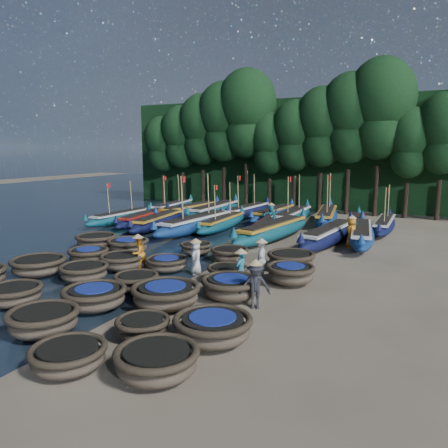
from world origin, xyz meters
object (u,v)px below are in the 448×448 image
at_px(coracle_2, 43,320).
at_px(long_boat_14, 293,216).
at_px(coracle_23, 230,254).
at_px(coracle_12, 136,281).
at_px(long_boat_1, 145,218).
at_px(long_boat_13, 273,214).
at_px(coracle_10, 39,265).
at_px(fisherman_1, 241,268).
at_px(coracle_24, 291,260).
at_px(coracle_11, 84,272).
at_px(long_boat_5, 265,227).
at_px(fisherman_5, 271,215).
at_px(coracle_18, 227,273).
at_px(coracle_3, 68,356).
at_px(fisherman_2, 138,252).
at_px(long_boat_3, 196,224).
at_px(coracle_4, 157,361).
at_px(coracle_21, 128,246).
at_px(coracle_20, 96,241).
at_px(coracle_9, 213,327).
at_px(coracle_22, 196,248).
at_px(long_boat_9, 172,208).
at_px(fisherman_4, 261,259).
at_px(long_boat_12, 246,211).
at_px(fisherman_0, 196,256).
at_px(long_boat_10, 189,210).
at_px(long_boat_16, 357,224).
at_px(long_boat_11, 214,211).
at_px(long_boat_15, 326,216).
at_px(long_boat_2, 159,221).
at_px(coracle_8, 143,327).
at_px(long_boat_17, 384,225).
at_px(coracle_16, 122,261).
at_px(long_boat_7, 329,235).
at_px(coracle_15, 89,255).
at_px(long_boat_4, 222,223).
at_px(fisherman_3, 255,284).
at_px(coracle_13, 166,294).
at_px(coracle_6, 15,294).
at_px(long_boat_6, 273,231).
at_px(coracle_19, 290,273).
at_px(coracle_17, 167,263).

xyz_separation_m(coracle_2, long_boat_14, (0.89, 21.88, 0.13)).
bearing_deg(coracle_23, coracle_12, -103.33).
height_order(long_boat_1, long_boat_13, long_boat_13).
height_order(coracle_10, fisherman_1, fisherman_1).
distance_m(coracle_10, coracle_24, 11.25).
xyz_separation_m(coracle_11, long_boat_5, (3.20, 12.85, 0.07)).
distance_m(fisherman_1, fisherman_5, 13.84).
bearing_deg(coracle_18, coracle_24, 59.73).
bearing_deg(coracle_10, coracle_3, -36.88).
bearing_deg(fisherman_2, long_boat_3, -161.93).
bearing_deg(coracle_4, coracle_21, 131.38).
height_order(coracle_11, coracle_20, coracle_20).
xyz_separation_m(coracle_9, coracle_22, (-5.60, 8.83, -0.09)).
height_order(long_boat_5, fisherman_1, fisherman_1).
height_order(coracle_3, long_boat_9, long_boat_9).
bearing_deg(long_boat_9, coracle_3, -66.98).
bearing_deg(coracle_22, fisherman_4, -28.95).
height_order(long_boat_12, fisherman_0, long_boat_12).
distance_m(long_boat_10, long_boat_16, 13.18).
bearing_deg(fisherman_4, coracle_11, -75.07).
xyz_separation_m(coracle_3, coracle_12, (-2.26, 5.72, 0.03)).
height_order(coracle_22, long_boat_5, long_boat_5).
xyz_separation_m(coracle_18, long_boat_10, (-10.24, 14.20, 0.16)).
distance_m(long_boat_11, fisherman_5, 5.90).
bearing_deg(long_boat_10, long_boat_13, 19.37).
height_order(long_boat_9, long_boat_15, long_boat_15).
distance_m(coracle_18, long_boat_2, 13.03).
bearing_deg(long_boat_10, long_boat_5, -18.35).
relative_size(coracle_8, coracle_10, 0.62).
bearing_deg(long_boat_17, long_boat_3, -153.80).
relative_size(long_boat_13, long_boat_16, 1.10).
xyz_separation_m(long_boat_14, fisherman_1, (2.70, -15.42, 0.33)).
bearing_deg(coracle_16, long_boat_7, 52.24).
relative_size(coracle_15, long_boat_13, 0.29).
bearing_deg(coracle_24, fisherman_1, -103.60).
distance_m(coracle_15, coracle_18, 7.22).
relative_size(coracle_21, long_boat_4, 0.33).
relative_size(long_boat_1, long_boat_12, 0.94).
distance_m(long_boat_1, fisherman_3, 17.92).
xyz_separation_m(coracle_10, coracle_13, (7.17, -0.80, 0.01)).
distance_m(coracle_20, long_boat_11, 12.43).
xyz_separation_m(coracle_4, coracle_11, (-7.21, 5.12, -0.01)).
xyz_separation_m(coracle_6, long_boat_6, (4.44, 14.48, 0.19)).
bearing_deg(coracle_23, long_boat_3, 131.84).
bearing_deg(coracle_19, coracle_17, -174.03).
bearing_deg(coracle_2, fisherman_3, 44.58).
distance_m(coracle_18, coracle_19, 2.59).
bearing_deg(fisherman_2, coracle_2, 18.82).
bearing_deg(coracle_16, long_boat_9, 115.35).
distance_m(coracle_6, fisherman_0, 7.29).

